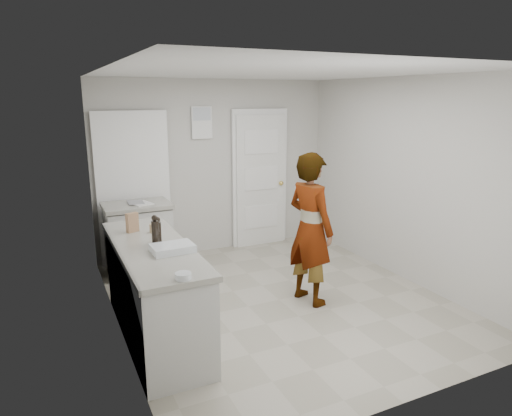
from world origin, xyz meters
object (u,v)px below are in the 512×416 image
spice_jar (152,228)px  egg_bowl (183,276)px  cake_mix_box (132,222)px  oil_cruet_b (155,231)px  person (310,229)px  oil_cruet_a (158,231)px  baking_dish (173,248)px

spice_jar → egg_bowl: spice_jar is taller
cake_mix_box → oil_cruet_b: (0.11, -0.55, 0.04)m
person → oil_cruet_b: (-1.72, -0.09, 0.22)m
cake_mix_box → oil_cruet_a: bearing=-92.9°
person → baking_dish: bearing=87.6°
egg_bowl → person: bearing=29.0°
baking_dish → egg_bowl: baking_dish is taller
spice_jar → baking_dish: spice_jar is taller
spice_jar → oil_cruet_b: size_ratio=0.30×
cake_mix_box → spice_jar: 0.21m
baking_dish → oil_cruet_a: bearing=100.4°
spice_jar → oil_cruet_b: bearing=-99.0°
oil_cruet_b → egg_bowl: 0.87m
spice_jar → baking_dish: size_ratio=0.24×
oil_cruet_a → oil_cruet_b: 0.10m
egg_bowl → spice_jar: bearing=87.1°
baking_dish → oil_cruet_b: bearing=114.8°
spice_jar → person: bearing=-12.0°
person → oil_cruet_b: size_ratio=5.74×
oil_cruet_a → egg_bowl: oil_cruet_a is taller
oil_cruet_a → egg_bowl: (-0.04, -0.94, -0.10)m
cake_mix_box → oil_cruet_b: bearing=-99.8°
oil_cruet_b → egg_bowl: oil_cruet_b is taller
person → cake_mix_box: person is taller
spice_jar → oil_cruet_a: oil_cruet_a is taller
cake_mix_box → oil_cruet_b: 0.56m
oil_cruet_a → person: bearing=0.3°
person → cake_mix_box: size_ratio=8.59×
cake_mix_box → oil_cruet_a: (0.15, -0.46, 0.02)m
person → cake_mix_box: (-1.83, 0.46, 0.18)m
oil_cruet_a → baking_dish: bearing=-79.6°
person → oil_cruet_a: person is taller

